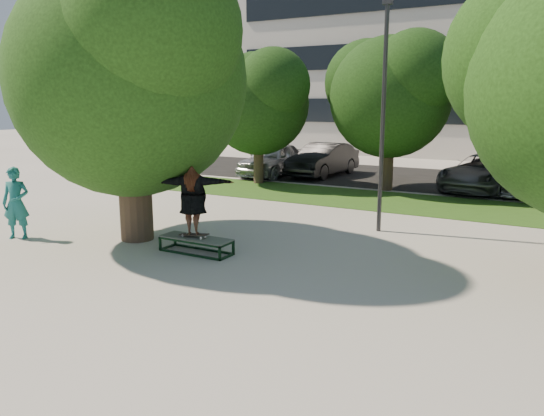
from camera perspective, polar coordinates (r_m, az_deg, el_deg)
The scene contains 16 objects.
ground at distance 11.09m, azimuth -1.89°, elevation -7.21°, with size 120.00×120.00×0.00m, color #99958D.
grass_strip at distance 19.33m, azimuth 15.58°, elevation 0.40°, with size 30.00×4.00×0.02m, color #264A15.
asphalt_strip at distance 25.81m, azimuth 16.98°, elevation 2.96°, with size 40.00×8.00×0.01m, color black.
tree_left at distance 14.07m, azimuth -15.15°, elevation 14.60°, with size 6.96×5.95×7.12m.
bg_tree_left at distance 23.39m, azimuth -1.55°, elevation 11.80°, with size 5.28×4.51×5.77m.
bg_tree_mid at distance 22.06m, azimuth 12.48°, elevation 12.32°, with size 5.76×4.92×6.24m.
bg_tree_right at distance 20.56m, azimuth 27.01°, elevation 10.00°, with size 5.04×4.31×5.43m.
lamppost at distance 14.68m, azimuth 11.85°, elevation 9.62°, with size 0.25×0.15×6.11m.
office_building at distance 41.87m, azimuth 19.92°, elevation 16.77°, with size 30.00×14.12×16.00m.
grind_box at distance 12.74m, azimuth -8.16°, elevation -3.97°, with size 1.80×0.60×0.38m.
skater_rig at distance 12.54m, azimuth -8.52°, elevation 0.80°, with size 2.03×1.33×1.70m.
bystander at distance 15.33m, azimuth -25.83°, elevation 0.49°, with size 0.69×0.45×1.89m, color #1A6665.
car_silver_a at distance 25.93m, azimuth 0.12°, elevation 5.27°, with size 1.90×4.73×1.61m, color #AEAFB3.
car_dark at distance 25.93m, azimuth 5.50°, elevation 5.19°, with size 1.68×4.81×1.59m, color black.
car_grey at distance 23.12m, azimuth 21.90°, elevation 3.53°, with size 2.41×5.22×1.45m, color #5E5E63.
car_silver_b at distance 23.46m, azimuth 25.79°, elevation 3.48°, with size 2.22×5.46×1.58m, color #A6A6AA.
Camera 1 is at (5.50, -8.97, 3.51)m, focal length 35.00 mm.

